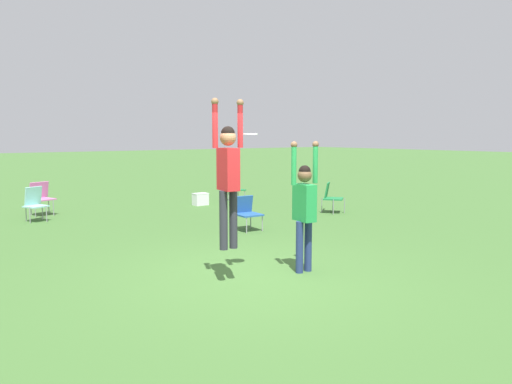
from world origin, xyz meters
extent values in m
plane|color=#3D662D|center=(0.00, 0.00, 0.00)|extent=(120.00, 120.00, 0.00)
cylinder|color=#2D2D38|center=(-0.59, -0.03, 0.96)|extent=(0.12, 0.12, 0.87)
cylinder|color=#2D2D38|center=(-0.41, -0.03, 0.96)|extent=(0.12, 0.12, 0.87)
cube|color=red|center=(-0.50, -0.03, 1.70)|extent=(0.26, 0.41, 0.61)
sphere|color=#9E704C|center=(-0.50, -0.03, 2.15)|extent=(0.23, 0.23, 0.23)
sphere|color=black|center=(-0.50, -0.03, 2.21)|extent=(0.20, 0.20, 0.20)
cylinder|color=red|center=(-0.72, -0.03, 2.33)|extent=(0.08, 0.08, 0.65)
sphere|color=#9E704C|center=(-0.72, -0.03, 2.65)|extent=(0.10, 0.10, 0.10)
cylinder|color=red|center=(-0.28, -0.03, 2.33)|extent=(0.08, 0.08, 0.65)
sphere|color=#9E704C|center=(-0.28, -0.03, 2.65)|extent=(0.10, 0.10, 0.10)
cylinder|color=navy|center=(0.72, -0.23, 0.41)|extent=(0.12, 0.12, 0.83)
cylinder|color=navy|center=(0.90, -0.23, 0.41)|extent=(0.12, 0.12, 0.83)
cube|color=green|center=(0.81, -0.23, 1.12)|extent=(0.26, 0.44, 0.59)
sphere|color=brown|center=(0.81, -0.23, 1.56)|extent=(0.22, 0.22, 0.22)
sphere|color=black|center=(0.81, -0.23, 1.62)|extent=(0.19, 0.19, 0.19)
cylinder|color=green|center=(0.58, -0.23, 1.73)|extent=(0.08, 0.08, 0.62)
sphere|color=brown|center=(0.58, -0.23, 2.04)|extent=(0.10, 0.10, 0.10)
cylinder|color=green|center=(1.04, -0.23, 1.73)|extent=(0.08, 0.08, 0.62)
sphere|color=brown|center=(1.04, -0.23, 2.04)|extent=(0.10, 0.10, 0.10)
cylinder|color=white|center=(-0.09, 0.03, 2.20)|extent=(0.27, 0.27, 0.02)
cylinder|color=gray|center=(1.93, 2.85, 0.20)|extent=(0.02, 0.02, 0.39)
cylinder|color=gray|center=(2.37, 2.85, 0.20)|extent=(0.02, 0.02, 0.39)
cylinder|color=gray|center=(1.93, 3.29, 0.20)|extent=(0.02, 0.02, 0.39)
cylinder|color=gray|center=(2.37, 3.29, 0.20)|extent=(0.02, 0.02, 0.39)
cube|color=#235193|center=(2.15, 3.07, 0.38)|extent=(0.57, 0.57, 0.04)
cube|color=#235193|center=(2.15, 3.31, 0.59)|extent=(0.53, 0.15, 0.39)
cylinder|color=gray|center=(4.73, 7.32, 0.19)|extent=(0.02, 0.02, 0.38)
cylinder|color=gray|center=(5.12, 7.32, 0.19)|extent=(0.02, 0.02, 0.38)
cylinder|color=gray|center=(4.73, 7.71, 0.19)|extent=(0.02, 0.02, 0.38)
cylinder|color=gray|center=(5.12, 7.71, 0.19)|extent=(0.02, 0.02, 0.38)
cube|color=#1E753D|center=(4.93, 7.52, 0.37)|extent=(0.47, 0.47, 0.04)
cube|color=#1E753D|center=(4.93, 7.73, 0.57)|extent=(0.46, 0.10, 0.36)
cylinder|color=gray|center=(-1.27, 8.03, 0.23)|extent=(0.02, 0.02, 0.46)
cylinder|color=gray|center=(-0.80, 8.03, 0.23)|extent=(0.02, 0.02, 0.46)
cylinder|color=gray|center=(-1.27, 8.49, 0.23)|extent=(0.02, 0.02, 0.46)
cylinder|color=gray|center=(-0.80, 8.49, 0.23)|extent=(0.02, 0.02, 0.46)
cube|color=#C666A3|center=(-1.04, 8.26, 0.44)|extent=(0.70, 0.70, 0.04)
cube|color=#C666A3|center=(-1.04, 8.52, 0.68)|extent=(0.56, 0.28, 0.44)
cylinder|color=gray|center=(5.40, 3.54, 0.21)|extent=(0.02, 0.02, 0.42)
cylinder|color=gray|center=(5.84, 3.54, 0.21)|extent=(0.02, 0.02, 0.42)
cylinder|color=gray|center=(5.40, 3.99, 0.21)|extent=(0.02, 0.02, 0.42)
cylinder|color=gray|center=(5.84, 3.99, 0.21)|extent=(0.02, 0.02, 0.42)
cube|color=#1E753D|center=(5.62, 3.77, 0.40)|extent=(0.74, 0.74, 0.04)
cube|color=#1E753D|center=(5.62, 4.01, 0.63)|extent=(0.48, 0.42, 0.42)
cylinder|color=gray|center=(-1.61, 7.12, 0.20)|extent=(0.02, 0.02, 0.41)
cylinder|color=gray|center=(-1.22, 7.12, 0.20)|extent=(0.02, 0.02, 0.41)
cylinder|color=gray|center=(-1.61, 7.52, 0.20)|extent=(0.02, 0.02, 0.41)
cylinder|color=gray|center=(-1.22, 7.52, 0.20)|extent=(0.02, 0.02, 0.41)
cube|color=#8CC6C1|center=(-1.41, 7.32, 0.39)|extent=(0.61, 0.61, 0.04)
cube|color=#8CC6C1|center=(-1.41, 7.54, 0.64)|extent=(0.47, 0.29, 0.47)
cube|color=white|center=(3.44, 7.37, 0.18)|extent=(0.44, 0.31, 0.35)
cube|color=silver|center=(3.44, 7.37, 0.37)|extent=(0.45, 0.32, 0.02)
camera|label=1|loc=(-4.52, -5.99, 2.19)|focal=35.00mm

